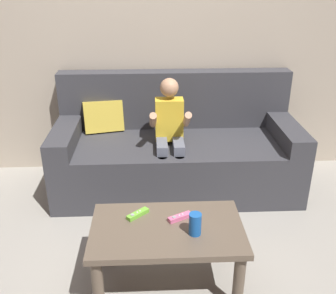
{
  "coord_description": "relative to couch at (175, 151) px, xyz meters",
  "views": [
    {
      "loc": [
        -0.03,
        -1.73,
        1.66
      ],
      "look_at": [
        0.08,
        0.57,
        0.61
      ],
      "focal_mm": 41.6,
      "sensor_mm": 36.0,
      "label": 1
    }
  ],
  "objects": [
    {
      "name": "ground_plane",
      "position": [
        -0.16,
        -1.15,
        -0.31
      ],
      "size": [
        9.04,
        9.04,
        0.0
      ],
      "primitive_type": "plane",
      "color": "#9E998E"
    },
    {
      "name": "coffee_table",
      "position": [
        -0.12,
        -1.16,
        0.02
      ],
      "size": [
        0.83,
        0.5,
        0.4
      ],
      "color": "brown",
      "rests_on": "ground"
    },
    {
      "name": "game_remote_lime_near_edge",
      "position": [
        -0.28,
        -1.04,
        0.1
      ],
      "size": [
        0.13,
        0.12,
        0.03
      ],
      "color": "#72C638",
      "rests_on": "coffee_table"
    },
    {
      "name": "wall_back",
      "position": [
        -0.16,
        0.39,
        0.94
      ],
      "size": [
        4.52,
        0.05,
        2.5
      ],
      "primitive_type": "cube",
      "color": "#B2A38E",
      "rests_on": "ground"
    },
    {
      "name": "person_seated_on_couch",
      "position": [
        -0.06,
        -0.18,
        0.23
      ],
      "size": [
        0.3,
        0.37,
        0.94
      ],
      "color": "slate",
      "rests_on": "ground"
    },
    {
      "name": "couch",
      "position": [
        0.0,
        0.0,
        0.0
      ],
      "size": [
        1.91,
        0.8,
        0.9
      ],
      "color": "#38383D",
      "rests_on": "ground"
    },
    {
      "name": "game_remote_pink_center",
      "position": [
        -0.05,
        -1.09,
        0.1
      ],
      "size": [
        0.14,
        0.1,
        0.03
      ],
      "color": "pink",
      "rests_on": "coffee_table"
    },
    {
      "name": "soda_can",
      "position": [
        0.02,
        -1.22,
        0.15
      ],
      "size": [
        0.07,
        0.07,
        0.12
      ],
      "primitive_type": "cylinder",
      "color": "#1959B2",
      "rests_on": "coffee_table"
    }
  ]
}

